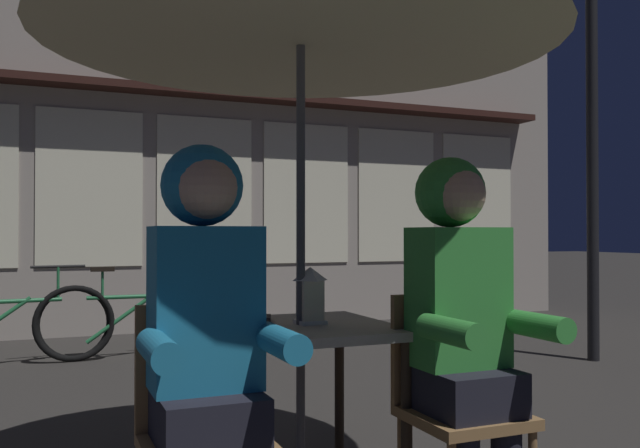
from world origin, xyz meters
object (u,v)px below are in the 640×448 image
Objects in this scene: chair_right at (454,396)px; street_lamp at (592,51)px; cafe_table at (301,350)px; bicycle_second at (7,325)px; lantern at (310,294)px; chair_left at (203,424)px; person_left_hooded at (207,316)px; person_right_hooded at (462,303)px; book at (246,319)px; bicycle_third at (135,319)px.

chair_right is 4.40m from street_lamp.
bicycle_second reaches higher than cafe_table.
bicycle_second is at bearing 113.45° from chair_right.
cafe_table is 0.23m from lantern.
chair_left is at bearing -149.58° from street_lamp.
chair_right is 1.03m from person_left_hooded.
person_right_hooded is at bearing -44.63° from lantern.
cafe_table is 0.85× the size of chair_right.
chair_right is at bearing 90.00° from person_right_hooded.
lantern reaches higher than cafe_table.
person_left_hooded reaches higher than lantern.
book is (1.05, -3.42, 0.41)m from bicycle_second.
chair_left is 0.52× the size of bicycle_second.
person_right_hooded is at bearing -3.39° from chair_left.
person_right_hooded reaches higher than book.
bicycle_second is (-4.71, 1.63, -2.37)m from street_lamp.
chair_right is 4.05m from bicycle_third.
bicycle_third is at bearing 99.53° from person_right_hooded.
lantern is 0.74m from chair_left.
street_lamp reaches higher than lantern.
bicycle_third reaches higher than book.
person_left_hooded reaches higher than cafe_table.
person_left_hooded is 4.09m from bicycle_third.
cafe_table is at bearing 37.55° from chair_left.
chair_left is at bearing 176.61° from person_right_hooded.
chair_right is at bearing -37.55° from cafe_table.
street_lamp reaches higher than chair_left.
cafe_table is 3.70× the size of book.
chair_left reaches higher than cafe_table.
person_right_hooded reaches higher than bicycle_third.
chair_left reaches higher than book.
cafe_table is 4.50m from street_lamp.
chair_left is 4.02m from bicycle_second.
bicycle_third is (-0.24, 3.61, -0.51)m from lantern.
cafe_table is at bearing 142.45° from chair_right.
book is at bearing -89.66° from bicycle_third.
lantern reaches higher than chair_right.
lantern is at bearing -86.16° from bicycle_third.
book is at bearing 62.94° from person_left_hooded.
person_right_hooded reaches higher than lantern.
bicycle_second is at bearing 126.91° from book.
lantern is 0.69m from chair_right.
chair_left is (-0.48, -0.37, -0.15)m from cafe_table.
street_lamp is 2.31× the size of bicycle_second.
street_lamp is (3.48, 1.96, 2.08)m from cafe_table.
bicycle_second is 1.00× the size of bicycle_third.
lantern is 1.16× the size of book.
chair_left reaches higher than bicycle_third.
street_lamp is (3.00, 2.38, 1.87)m from person_right_hooded.
chair_right is at bearing 0.00° from chair_left.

